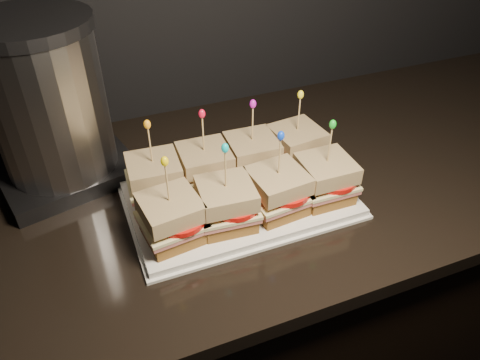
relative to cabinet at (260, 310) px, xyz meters
name	(u,v)px	position (x,y,z in m)	size (l,w,h in m)	color
cabinet	(260,310)	(0.00, 0.00, 0.00)	(2.28, 0.63, 0.83)	black
granite_slab	(265,180)	(0.00, 0.00, 0.43)	(2.32, 0.67, 0.03)	black
platter	(240,199)	(-0.08, -0.07, 0.46)	(0.40, 0.25, 0.02)	white
platter_rim	(240,202)	(-0.08, -0.07, 0.45)	(0.41, 0.26, 0.01)	white
sandwich_0_bread_bot	(157,191)	(-0.23, -0.01, 0.48)	(0.09, 0.09, 0.02)	#5D3510
sandwich_0_ham	(156,184)	(-0.23, -0.01, 0.49)	(0.10, 0.09, 0.01)	#B55B50
sandwich_0_cheese	(155,181)	(-0.23, -0.01, 0.50)	(0.10, 0.10, 0.01)	beige
sandwich_0_tomato	(162,178)	(-0.21, -0.01, 0.51)	(0.09, 0.09, 0.01)	red
sandwich_0_bread_top	(153,168)	(-0.23, -0.01, 0.53)	(0.09, 0.09, 0.03)	#57310D
sandwich_0_pick	(150,147)	(-0.23, -0.01, 0.57)	(0.00, 0.00, 0.09)	tan
sandwich_0_frill	(147,124)	(-0.23, -0.01, 0.62)	(0.01, 0.01, 0.02)	orange
sandwich_1_bread_bot	(206,179)	(-0.13, -0.01, 0.48)	(0.09, 0.09, 0.02)	#5D3510
sandwich_1_ham	(205,172)	(-0.13, -0.01, 0.49)	(0.10, 0.09, 0.01)	#B55B50
sandwich_1_cheese	(205,169)	(-0.13, -0.01, 0.50)	(0.10, 0.10, 0.01)	beige
sandwich_1_tomato	(212,166)	(-0.12, -0.01, 0.51)	(0.09, 0.09, 0.01)	red
sandwich_1_bread_top	(204,157)	(-0.13, -0.01, 0.53)	(0.09, 0.09, 0.03)	#57310D
sandwich_1_pick	(203,136)	(-0.13, -0.01, 0.57)	(0.00, 0.00, 0.09)	tan
sandwich_1_frill	(202,114)	(-0.13, -0.01, 0.62)	(0.01, 0.01, 0.02)	red
sandwich_2_bread_bot	(252,168)	(-0.03, -0.01, 0.48)	(0.09, 0.09, 0.02)	#5D3510
sandwich_2_ham	(252,161)	(-0.03, -0.01, 0.49)	(0.10, 0.09, 0.01)	#B55B50
sandwich_2_cheese	(252,158)	(-0.03, -0.01, 0.50)	(0.10, 0.10, 0.01)	beige
sandwich_2_tomato	(259,155)	(-0.02, -0.01, 0.51)	(0.09, 0.09, 0.01)	red
sandwich_2_bread_top	(252,146)	(-0.03, -0.01, 0.53)	(0.09, 0.09, 0.03)	#57310D
sandwich_2_pick	(253,126)	(-0.03, -0.01, 0.57)	(0.00, 0.00, 0.09)	tan
sandwich_2_frill	(253,104)	(-0.03, -0.01, 0.62)	(0.01, 0.01, 0.02)	#C013BE
sandwich_3_bread_bot	(295,158)	(0.06, -0.01, 0.48)	(0.09, 0.09, 0.02)	#5D3510
sandwich_3_ham	(296,151)	(0.06, -0.01, 0.49)	(0.10, 0.09, 0.01)	#B55B50
sandwich_3_cheese	(296,148)	(0.06, -0.01, 0.50)	(0.10, 0.10, 0.01)	beige
sandwich_3_tomato	(303,145)	(0.07, -0.01, 0.51)	(0.09, 0.09, 0.01)	red
sandwich_3_bread_top	(297,136)	(0.06, -0.01, 0.53)	(0.09, 0.09, 0.03)	#57310D
sandwich_3_pick	(299,116)	(0.06, -0.01, 0.57)	(0.00, 0.00, 0.09)	tan
sandwich_3_frill	(301,95)	(0.06, -0.01, 0.62)	(0.01, 0.01, 0.02)	yellow
sandwich_4_bread_bot	(173,231)	(-0.23, -0.12, 0.48)	(0.09, 0.09, 0.02)	#5D3510
sandwich_4_ham	(172,223)	(-0.23, -0.12, 0.49)	(0.10, 0.09, 0.01)	#B55B50
sandwich_4_cheese	(172,220)	(-0.23, -0.12, 0.50)	(0.10, 0.10, 0.01)	beige
sandwich_4_tomato	(179,217)	(-0.21, -0.13, 0.51)	(0.09, 0.09, 0.01)	red
sandwich_4_bread_top	(170,208)	(-0.23, -0.12, 0.53)	(0.09, 0.09, 0.03)	#57310D
sandwich_4_pick	(167,185)	(-0.23, -0.12, 0.57)	(0.00, 0.00, 0.09)	tan
sandwich_4_frill	(165,161)	(-0.23, -0.12, 0.62)	(0.01, 0.01, 0.02)	yellow
sandwich_5_bread_bot	(227,216)	(-0.13, -0.12, 0.48)	(0.09, 0.09, 0.02)	#5D3510
sandwich_5_ham	(226,209)	(-0.13, -0.12, 0.49)	(0.10, 0.09, 0.01)	#B55B50
sandwich_5_cheese	(226,206)	(-0.13, -0.12, 0.50)	(0.10, 0.10, 0.01)	beige
sandwich_5_tomato	(234,203)	(-0.12, -0.13, 0.51)	(0.09, 0.09, 0.01)	red
sandwich_5_bread_top	(226,194)	(-0.13, -0.12, 0.53)	(0.09, 0.09, 0.03)	#57310D
sandwich_5_pick	(226,172)	(-0.13, -0.12, 0.57)	(0.00, 0.00, 0.09)	tan
sandwich_5_frill	(225,148)	(-0.13, -0.12, 0.62)	(0.01, 0.01, 0.02)	#06B8C0
sandwich_6_bread_bot	(277,203)	(-0.03, -0.12, 0.48)	(0.09, 0.09, 0.02)	#5D3510
sandwich_6_ham	(277,196)	(-0.03, -0.12, 0.49)	(0.10, 0.09, 0.01)	#B55B50
sandwich_6_cheese	(277,193)	(-0.03, -0.12, 0.50)	(0.10, 0.10, 0.01)	beige
sandwich_6_tomato	(285,190)	(-0.02, -0.13, 0.51)	(0.09, 0.09, 0.01)	red
sandwich_6_bread_top	(278,180)	(-0.03, -0.12, 0.53)	(0.09, 0.09, 0.03)	#57310D
sandwich_6_pick	(279,159)	(-0.03, -0.12, 0.57)	(0.00, 0.00, 0.09)	tan
sandwich_6_frill	(281,136)	(-0.03, -0.12, 0.62)	(0.01, 0.01, 0.02)	blue
sandwich_7_bread_bot	(323,191)	(0.06, -0.12, 0.48)	(0.09, 0.09, 0.02)	#5D3510
sandwich_7_ham	(324,184)	(0.06, -0.12, 0.49)	(0.10, 0.09, 0.01)	#B55B50
sandwich_7_cheese	(325,181)	(0.06, -0.12, 0.50)	(0.10, 0.10, 0.01)	beige
sandwich_7_tomato	(333,178)	(0.07, -0.13, 0.51)	(0.09, 0.09, 0.01)	red
sandwich_7_bread_top	(327,168)	(0.06, -0.12, 0.53)	(0.09, 0.09, 0.03)	#57310D
sandwich_7_pick	(330,147)	(0.06, -0.12, 0.57)	(0.00, 0.00, 0.09)	tan
sandwich_7_frill	(333,124)	(0.06, -0.12, 0.62)	(0.01, 0.01, 0.02)	green
appliance_base	(67,170)	(-0.37, 0.14, 0.46)	(0.25, 0.21, 0.03)	#262628
appliance_body	(48,103)	(-0.37, 0.14, 0.61)	(0.21, 0.21, 0.27)	silver
appliance_lid	(26,24)	(-0.37, 0.14, 0.76)	(0.22, 0.22, 0.02)	#262628
appliance	(49,106)	(-0.37, 0.14, 0.61)	(0.25, 0.21, 0.32)	silver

